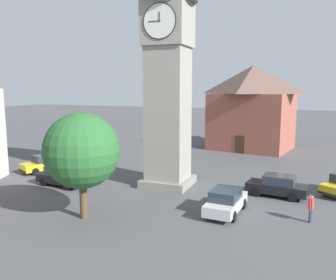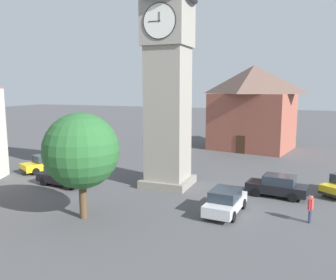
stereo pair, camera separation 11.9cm
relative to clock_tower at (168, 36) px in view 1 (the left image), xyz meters
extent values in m
plane|color=#4C4C4F|center=(0.00, 0.00, -11.36)|extent=(200.00, 200.00, 0.00)
cube|color=gray|center=(0.00, 0.00, -11.06)|extent=(3.60, 3.60, 0.60)
cube|color=gray|center=(0.00, 0.00, -5.76)|extent=(2.88, 2.88, 9.99)
cube|color=gray|center=(0.00, 0.00, 0.81)|extent=(3.23, 3.23, 3.17)
cylinder|color=white|center=(0.00, 1.64, 0.81)|extent=(2.42, 0.04, 2.42)
torus|color=black|center=(0.00, 1.65, 0.81)|extent=(2.48, 0.06, 2.48)
cube|color=black|center=(0.00, 1.68, 1.08)|extent=(0.05, 0.02, 0.68)
cube|color=black|center=(0.36, 1.68, 0.81)|extent=(0.92, 0.02, 0.04)
cylinder|color=white|center=(0.00, -1.64, 0.81)|extent=(2.42, 0.04, 2.42)
torus|color=black|center=(0.00, -1.65, 0.81)|extent=(2.48, 0.06, 2.48)
cube|color=black|center=(7.69, 3.05, -10.77)|extent=(4.30, 2.25, 0.64)
cube|color=#28333D|center=(7.84, 3.03, -10.15)|extent=(2.30, 1.84, 0.64)
cylinder|color=black|center=(6.36, 2.43, -11.04)|extent=(0.66, 0.31, 0.64)
cylinder|color=black|center=(6.59, 4.01, -11.04)|extent=(0.66, 0.31, 0.64)
cylinder|color=black|center=(8.80, 2.09, -11.04)|extent=(0.66, 0.31, 0.64)
cylinder|color=black|center=(9.02, 3.67, -11.04)|extent=(0.66, 0.31, 0.64)
cube|color=black|center=(5.69, 3.33, -10.99)|extent=(0.35, 1.67, 0.16)
cube|color=black|center=(-8.16, -0.18, -10.77)|extent=(4.28, 2.20, 0.64)
cube|color=#28333D|center=(-8.31, -0.16, -10.15)|extent=(2.28, 1.81, 0.64)
cylinder|color=black|center=(-6.84, 0.46, -11.04)|extent=(0.66, 0.30, 0.64)
cylinder|color=black|center=(-7.04, -1.13, -11.04)|extent=(0.66, 0.30, 0.64)
cylinder|color=black|center=(-9.28, 0.77, -11.04)|extent=(0.66, 0.30, 0.64)
cylinder|color=black|center=(-9.49, -0.82, -11.04)|extent=(0.66, 0.30, 0.64)
cube|color=black|center=(-6.16, -0.43, -10.99)|extent=(0.33, 1.67, 0.16)
cube|color=silver|center=(-5.50, 4.40, -10.77)|extent=(2.02, 4.22, 0.64)
cube|color=#28333D|center=(-5.49, 4.55, -10.15)|extent=(1.72, 2.22, 0.64)
cylinder|color=black|center=(-4.80, 3.11, -11.04)|extent=(0.27, 0.66, 0.64)
cylinder|color=black|center=(-6.39, 3.23, -11.04)|extent=(0.27, 0.66, 0.64)
cylinder|color=black|center=(-4.61, 5.56, -11.04)|extent=(0.27, 0.66, 0.64)
cylinder|color=black|center=(-6.20, 5.69, -11.04)|extent=(0.27, 0.66, 0.64)
cube|color=black|center=(-5.66, 2.38, -10.99)|extent=(1.67, 0.25, 0.16)
cylinder|color=black|center=(-11.41, -1.75, -11.04)|extent=(0.55, 0.65, 0.64)
cube|color=black|center=(-11.61, -0.65, -10.99)|extent=(1.43, 1.06, 0.16)
cube|color=gold|center=(12.13, -0.17, -10.77)|extent=(3.34, 4.43, 0.64)
cube|color=#28333D|center=(12.07, -0.30, -10.15)|extent=(2.33, 2.57, 0.64)
cylinder|color=black|center=(11.96, 1.29, -11.04)|extent=(0.48, 0.67, 0.64)
cylinder|color=black|center=(13.39, 0.58, -11.04)|extent=(0.48, 0.67, 0.64)
cylinder|color=black|center=(10.87, -0.92, -11.04)|extent=(0.48, 0.67, 0.64)
cylinder|color=black|center=(12.31, -1.63, -11.04)|extent=(0.48, 0.67, 0.64)
cube|color=black|center=(13.03, 1.64, -10.99)|extent=(1.55, 0.84, 0.16)
cylinder|color=#2D3351|center=(-10.28, 4.27, -10.95)|extent=(0.13, 0.13, 0.82)
cylinder|color=#2D3351|center=(-10.33, 4.10, -10.95)|extent=(0.13, 0.13, 0.82)
cube|color=#D13838|center=(-10.30, 4.18, -10.24)|extent=(0.32, 0.41, 0.60)
cylinder|color=#D13838|center=(-10.23, 4.41, -10.29)|extent=(0.09, 0.09, 0.60)
cylinder|color=#D13838|center=(-10.37, 3.96, -10.29)|extent=(0.09, 0.09, 0.60)
sphere|color=beige|center=(-10.30, 4.18, -9.79)|extent=(0.22, 0.22, 0.22)
sphere|color=black|center=(-10.31, 4.19, -9.77)|extent=(0.20, 0.20, 0.20)
cylinder|color=brown|center=(2.14, 8.23, -10.11)|extent=(0.44, 0.44, 2.49)
sphere|color=#28602D|center=(2.14, 8.23, -7.33)|extent=(4.39, 4.39, 4.39)
cube|color=#995142|center=(-3.77, -19.04, -7.92)|extent=(10.34, 9.16, 6.87)
pyramid|color=brown|center=(-3.77, -19.04, -2.79)|extent=(10.85, 9.61, 3.39)
cube|color=#422819|center=(-3.03, -15.32, -10.31)|extent=(1.09, 0.29, 2.10)
camera|label=1|loc=(-9.52, 24.69, -3.71)|focal=37.11mm
camera|label=2|loc=(-9.63, 24.65, -3.71)|focal=37.11mm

